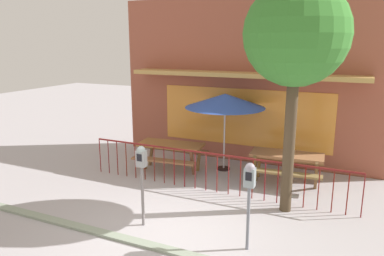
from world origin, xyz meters
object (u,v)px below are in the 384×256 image
at_px(patio_umbrella, 225,101).
at_px(parking_meter_far, 249,184).
at_px(picnic_table_left, 171,149).
at_px(street_tree, 296,36).
at_px(picnic_table_right, 287,160).
at_px(parking_meter_near, 142,165).

bearing_deg(patio_umbrella, parking_meter_far, -64.70).
bearing_deg(picnic_table_left, street_tree, -20.11).
distance_m(picnic_table_right, patio_umbrella, 2.26).
relative_size(patio_umbrella, parking_meter_far, 1.39).
xyz_separation_m(parking_meter_near, street_tree, (2.43, 1.83, 2.39)).
distance_m(patio_umbrella, parking_meter_near, 3.81).
distance_m(patio_umbrella, parking_meter_far, 4.18).
bearing_deg(street_tree, patio_umbrella, 137.65).
bearing_deg(patio_umbrella, parking_meter_near, -95.42).
xyz_separation_m(patio_umbrella, parking_meter_far, (1.76, -3.72, -0.75)).
distance_m(picnic_table_left, patio_umbrella, 2.02).
relative_size(picnic_table_right, parking_meter_far, 1.19).
bearing_deg(picnic_table_right, parking_meter_near, -121.74).
bearing_deg(street_tree, picnic_table_right, 100.27).
xyz_separation_m(picnic_table_left, parking_meter_near, (1.00, -3.08, 0.64)).
bearing_deg(picnic_table_right, picnic_table_left, -173.30).
bearing_deg(picnic_table_left, parking_meter_near, -72.06).
distance_m(picnic_table_left, street_tree, 4.74).
bearing_deg(picnic_table_right, street_tree, -79.73).
bearing_deg(patio_umbrella, picnic_table_left, -154.74).
relative_size(picnic_table_left, street_tree, 0.41).
xyz_separation_m(picnic_table_left, street_tree, (3.43, -1.25, 3.03)).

